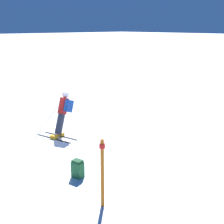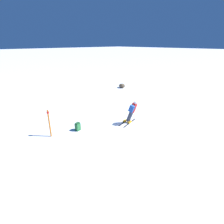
# 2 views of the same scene
# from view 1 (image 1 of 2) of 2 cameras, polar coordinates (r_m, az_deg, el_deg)

# --- Properties ---
(ground_plane) EXTENTS (300.00, 300.00, 0.00)m
(ground_plane) POSITION_cam_1_polar(r_m,az_deg,el_deg) (12.01, -7.83, -4.04)
(ground_plane) COLOR white
(skier) EXTENTS (1.46, 1.69, 1.70)m
(skier) POSITION_cam_1_polar(r_m,az_deg,el_deg) (11.65, -9.00, 0.07)
(skier) COLOR black
(skier) RESTS_ON ground
(spare_backpack) EXTENTS (0.28, 0.34, 0.50)m
(spare_backpack) POSITION_cam_1_polar(r_m,az_deg,el_deg) (8.63, -6.30, -10.28)
(spare_backpack) COLOR #236633
(spare_backpack) RESTS_ON ground
(trail_marker) EXTENTS (0.13, 0.13, 1.62)m
(trail_marker) POSITION_cam_1_polar(r_m,az_deg,el_deg) (7.03, -1.77, -10.54)
(trail_marker) COLOR orange
(trail_marker) RESTS_ON ground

